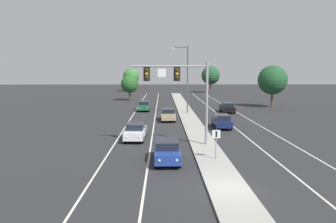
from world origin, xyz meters
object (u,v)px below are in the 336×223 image
(car_oncoming_white, at_px, (136,131))
(car_oncoming_green, at_px, (144,106))
(car_oncoming_blue, at_px, (167,151))
(car_receding_navy, at_px, (222,121))
(tree_far_right_c, at_px, (273,80))
(street_lamp_median, at_px, (186,75))
(tree_far_right_a, at_px, (211,75))
(car_receding_black, at_px, (227,107))
(overhead_signal_mast, at_px, (183,86))
(car_oncoming_tan, at_px, (168,114))
(tree_far_left_c, at_px, (131,76))
(median_sign_post, at_px, (216,140))
(tree_far_left_a, at_px, (130,84))

(car_oncoming_white, height_order, car_oncoming_green, same)
(car_oncoming_blue, bearing_deg, car_receding_navy, 64.93)
(car_oncoming_white, relative_size, tree_far_right_c, 0.61)
(street_lamp_median, height_order, tree_far_right_a, street_lamp_median)
(car_oncoming_blue, height_order, tree_far_right_a, tree_far_right_a)
(car_oncoming_blue, bearing_deg, car_oncoming_green, 96.34)
(car_receding_navy, distance_m, car_receding_black, 13.94)
(street_lamp_median, bearing_deg, car_receding_navy, -75.19)
(car_oncoming_blue, height_order, car_oncoming_white, same)
(overhead_signal_mast, bearing_deg, car_receding_black, 69.63)
(car_receding_navy, bearing_deg, car_oncoming_tan, 137.01)
(tree_far_right_a, xyz_separation_m, tree_far_left_c, (-23.35, 5.66, -0.38))
(overhead_signal_mast, distance_m, tree_far_right_c, 34.27)
(car_oncoming_green, distance_m, tree_far_right_a, 45.31)
(overhead_signal_mast, height_order, car_oncoming_tan, overhead_signal_mast)
(car_oncoming_tan, xyz_separation_m, tree_far_right_a, (13.15, 52.19, 4.16))
(overhead_signal_mast, distance_m, street_lamp_median, 21.27)
(median_sign_post, xyz_separation_m, car_oncoming_tan, (-3.17, 19.29, -0.77))
(car_oncoming_blue, relative_size, car_oncoming_tan, 1.00)
(median_sign_post, xyz_separation_m, tree_far_right_a, (9.98, 71.48, 3.40))
(car_oncoming_blue, relative_size, car_oncoming_white, 0.99)
(car_oncoming_white, height_order, tree_far_left_a, tree_far_left_a)
(tree_far_left_a, bearing_deg, tree_far_left_c, 94.65)
(median_sign_post, relative_size, car_oncoming_green, 0.49)
(car_receding_black, bearing_deg, median_sign_post, -102.80)
(tree_far_right_c, bearing_deg, car_oncoming_tan, -141.41)
(car_oncoming_white, height_order, car_receding_black, same)
(car_receding_black, distance_m, tree_far_right_a, 44.65)
(car_oncoming_white, bearing_deg, tree_far_right_c, 50.57)
(overhead_signal_mast, height_order, car_receding_navy, overhead_signal_mast)
(overhead_signal_mast, relative_size, tree_far_left_c, 1.02)
(car_oncoming_green, bearing_deg, tree_far_left_a, 102.71)
(street_lamp_median, height_order, car_oncoming_tan, street_lamp_median)
(street_lamp_median, relative_size, car_receding_black, 2.23)
(median_sign_post, distance_m, car_oncoming_blue, 3.68)
(car_oncoming_tan, bearing_deg, car_oncoming_white, -105.74)
(street_lamp_median, relative_size, tree_far_right_a, 1.31)
(median_sign_post, relative_size, car_receding_navy, 0.49)
(street_lamp_median, distance_m, car_oncoming_white, 20.08)
(overhead_signal_mast, bearing_deg, tree_far_left_c, 98.80)
(car_oncoming_tan, xyz_separation_m, car_receding_navy, (6.05, -5.64, 0.00))
(car_oncoming_white, xyz_separation_m, car_receding_black, (12.68, 19.73, 0.00))
(car_oncoming_tan, height_order, car_receding_black, same)
(tree_far_right_c, height_order, tree_far_left_c, tree_far_right_c)
(car_oncoming_blue, xyz_separation_m, tree_far_left_c, (-9.78, 77.33, 3.78))
(car_receding_navy, bearing_deg, car_receding_black, 76.31)
(car_receding_navy, bearing_deg, overhead_signal_mast, -119.47)
(tree_far_left_a, bearing_deg, car_oncoming_blue, -81.23)
(tree_far_left_c, bearing_deg, tree_far_right_a, -13.63)
(car_oncoming_blue, relative_size, car_oncoming_green, 0.99)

